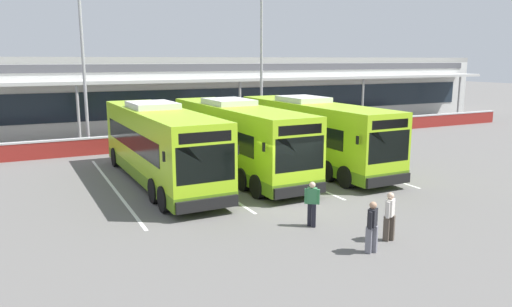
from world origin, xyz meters
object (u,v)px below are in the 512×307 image
(pedestrian_in_dark_coat, at_px, (390,215))
(lamp_post_centre, at_px, (261,53))
(pedestrian_near_bin, at_px, (372,225))
(coach_bus_leftmost, at_px, (159,146))
(pedestrian_child, at_px, (312,202))
(coach_bus_centre, at_px, (312,134))
(lamp_post_west, at_px, (83,52))
(coach_bus_left_centre, at_px, (237,139))

(pedestrian_in_dark_coat, distance_m, lamp_post_centre, 22.37)
(pedestrian_near_bin, bearing_deg, coach_bus_leftmost, 106.97)
(pedestrian_child, relative_size, pedestrian_near_bin, 1.00)
(coach_bus_leftmost, distance_m, pedestrian_in_dark_coat, 11.79)
(coach_bus_centre, xyz_separation_m, pedestrian_in_dark_coat, (-3.82, -10.63, -0.91))
(lamp_post_centre, bearing_deg, coach_bus_leftmost, -136.22)
(coach_bus_leftmost, bearing_deg, coach_bus_centre, -1.10)
(lamp_post_west, bearing_deg, coach_bus_left_centre, -59.38)
(coach_bus_left_centre, distance_m, pedestrian_near_bin, 11.52)
(pedestrian_in_dark_coat, xyz_separation_m, lamp_post_centre, (5.89, 20.88, 5.42))
(coach_bus_leftmost, bearing_deg, lamp_post_west, 100.74)
(pedestrian_in_dark_coat, relative_size, lamp_post_centre, 0.15)
(coach_bus_centre, height_order, pedestrian_child, coach_bus_centre)
(lamp_post_centre, bearing_deg, pedestrian_child, -111.69)
(lamp_post_centre, bearing_deg, pedestrian_in_dark_coat, -105.75)
(pedestrian_in_dark_coat, xyz_separation_m, pedestrian_child, (-1.51, 2.27, 0.00))
(pedestrian_near_bin, relative_size, lamp_post_centre, 0.15)
(coach_bus_left_centre, distance_m, pedestrian_in_dark_coat, 10.97)
(pedestrian_child, bearing_deg, lamp_post_west, 105.09)
(pedestrian_in_dark_coat, bearing_deg, lamp_post_centre, 74.25)
(pedestrian_near_bin, xyz_separation_m, lamp_post_centre, (7.06, 21.44, 5.42))
(lamp_post_west, relative_size, lamp_post_centre, 1.00)
(coach_bus_centre, height_order, lamp_post_centre, lamp_post_centre)
(coach_bus_leftmost, xyz_separation_m, lamp_post_west, (-1.96, 10.31, 4.50))
(coach_bus_left_centre, relative_size, pedestrian_in_dark_coat, 7.53)
(coach_bus_left_centre, relative_size, coach_bus_centre, 1.00)
(coach_bus_leftmost, height_order, pedestrian_in_dark_coat, coach_bus_leftmost)
(coach_bus_left_centre, bearing_deg, pedestrian_in_dark_coat, -87.06)
(coach_bus_left_centre, xyz_separation_m, lamp_post_west, (-6.03, 10.19, 4.50))
(pedestrian_child, bearing_deg, pedestrian_in_dark_coat, -56.35)
(pedestrian_near_bin, height_order, lamp_post_west, lamp_post_west)
(coach_bus_centre, height_order, lamp_post_west, lamp_post_west)
(pedestrian_near_bin, bearing_deg, pedestrian_child, 96.89)
(lamp_post_west, bearing_deg, pedestrian_in_dark_coat, -72.66)
(coach_bus_left_centre, height_order, coach_bus_centre, same)
(pedestrian_in_dark_coat, distance_m, lamp_post_west, 22.77)
(pedestrian_in_dark_coat, bearing_deg, coach_bus_leftmost, 113.24)
(coach_bus_leftmost, relative_size, coach_bus_left_centre, 1.00)
(coach_bus_centre, bearing_deg, lamp_post_centre, 78.61)
(pedestrian_near_bin, bearing_deg, coach_bus_centre, 65.93)
(coach_bus_leftmost, relative_size, coach_bus_centre, 1.00)
(pedestrian_child, height_order, pedestrian_near_bin, same)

